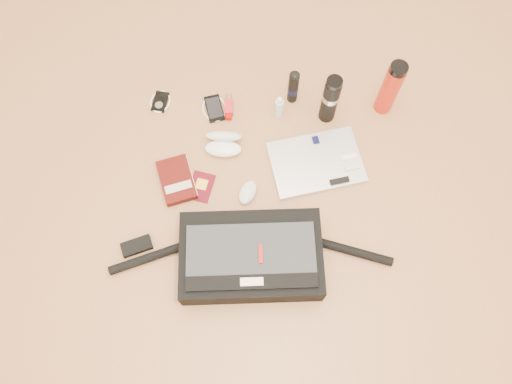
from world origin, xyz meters
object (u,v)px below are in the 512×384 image
Objects in this scene: messenger_bag at (250,257)px; thermos_red at (390,88)px; laptop at (317,163)px; book at (177,180)px; thermos_black at (330,99)px.

thermos_red is at bearing 48.43° from messenger_bag.
laptop and book have the same top height.
thermos_red reaches higher than book.
messenger_bag is at bearing -111.91° from thermos_black.
laptop is at bearing -9.31° from book.
thermos_black is 0.90× the size of thermos_red.
book is 0.89m from thermos_red.
messenger_bag is 3.71× the size of thermos_red.
thermos_red reaches higher than thermos_black.
messenger_bag is 0.68m from thermos_black.
book is 0.66m from thermos_black.
messenger_bag is at bearing -124.81° from thermos_red.
messenger_bag is 0.47m from laptop.
thermos_red is (0.23, 0.06, 0.01)m from thermos_black.
thermos_black is at bearing 9.09° from book.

